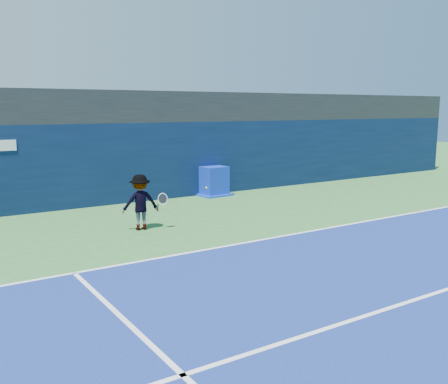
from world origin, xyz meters
The scene contains 8 objects.
ground centered at (0.00, 0.00, 0.00)m, with size 80.00×80.00×0.00m, color #326D31.
baseline centered at (0.00, 3.00, 0.01)m, with size 24.00×0.10×0.01m, color white.
service_line centered at (0.00, -2.00, 0.01)m, with size 24.00×0.10×0.01m, color white.
stadium_band centered at (0.00, 11.50, 3.60)m, with size 36.00×3.00×1.20m, color black.
back_wall_assembly centered at (0.00, 10.50, 1.50)m, with size 36.00×1.03×3.00m.
equipment_cart centered at (2.69, 9.77, 0.55)m, with size 1.35×1.35×1.20m.
tennis_player centered at (-2.17, 5.92, 0.82)m, with size 1.32×0.79×1.64m.
tennis_ball centered at (-0.09, 5.60, 1.12)m, with size 0.07×0.07×0.07m.
Camera 1 is at (-7.90, -7.51, 3.56)m, focal length 40.00 mm.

